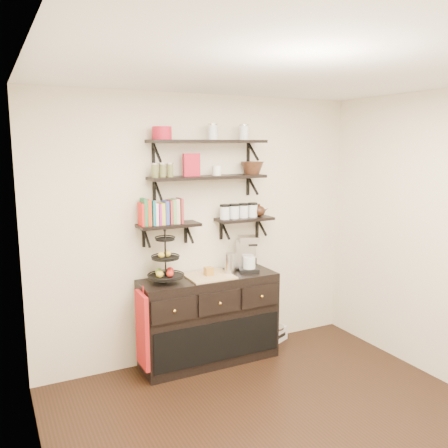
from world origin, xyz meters
TOP-DOWN VIEW (x-y plane):
  - floor at (0.00, 0.00)m, footprint 3.50×3.50m
  - ceiling at (0.00, 0.00)m, footprint 3.50×3.50m
  - back_wall at (0.00, 1.75)m, footprint 3.50×0.02m
  - left_wall at (-1.75, 0.00)m, footprint 0.02×3.50m
  - shelf_top at (0.00, 1.62)m, footprint 1.20×0.27m
  - shelf_mid at (0.00, 1.62)m, footprint 1.20×0.27m
  - shelf_low_left at (-0.42, 1.63)m, footprint 0.60×0.25m
  - shelf_low_right at (0.42, 1.63)m, footprint 0.60×0.25m
  - cookbooks at (-0.47, 1.63)m, footprint 0.43×0.15m
  - glass_canisters at (0.36, 1.63)m, footprint 0.43×0.10m
  - sideboard at (-0.05, 1.51)m, footprint 1.40×0.50m
  - fruit_stand at (-0.50, 1.52)m, footprint 0.34×0.34m
  - candle at (-0.05, 1.51)m, footprint 0.08×0.08m
  - coffee_maker at (0.41, 1.54)m, footprint 0.25×0.25m
  - thermal_carafe at (0.18, 1.49)m, footprint 0.11×0.11m
  - apron at (-0.78, 1.41)m, footprint 0.04×0.30m
  - radio at (0.83, 1.63)m, footprint 0.33×0.26m
  - recipe_box at (-0.18, 1.61)m, footprint 0.17×0.08m
  - walnut_bowl at (0.50, 1.61)m, footprint 0.24×0.24m
  - ramekins at (0.09, 1.61)m, footprint 0.09×0.09m
  - teapot at (0.60, 1.63)m, footprint 0.20×0.17m
  - red_pot at (-0.47, 1.61)m, footprint 0.18×0.18m

SIDE VIEW (x-z plane):
  - floor at x=0.00m, z-range 0.00..0.00m
  - radio at x=0.83m, z-range 0.00..0.18m
  - sideboard at x=-0.05m, z-range -0.01..0.91m
  - apron at x=-0.78m, z-range 0.15..0.86m
  - candle at x=-0.05m, z-range 0.92..1.00m
  - thermal_carafe at x=0.18m, z-range 0.90..1.12m
  - fruit_stand at x=-0.50m, z-range 0.82..1.33m
  - coffee_maker at x=0.41m, z-range 0.89..1.26m
  - back_wall at x=0.00m, z-range 0.00..2.70m
  - left_wall at x=-1.75m, z-range 0.00..2.70m
  - shelf_low_left at x=-0.42m, z-range 1.31..1.54m
  - shelf_low_right at x=0.42m, z-range 1.31..1.54m
  - glass_canisters at x=0.36m, z-range 1.45..1.58m
  - teapot at x=0.60m, z-range 1.45..1.59m
  - cookbooks at x=-0.47m, z-range 1.44..1.70m
  - shelf_mid at x=0.00m, z-range 1.77..2.00m
  - ramekins at x=0.09m, z-range 1.90..2.00m
  - walnut_bowl at x=0.50m, z-range 1.90..2.03m
  - recipe_box at x=-0.18m, z-range 1.90..2.12m
  - shelf_top at x=0.00m, z-range 2.12..2.35m
  - red_pot at x=-0.47m, z-range 2.25..2.37m
  - ceiling at x=0.00m, z-range 2.69..2.71m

